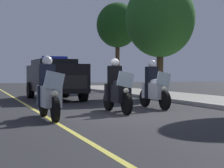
% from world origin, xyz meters
% --- Properties ---
extents(ground_plane, '(80.00, 80.00, 0.00)m').
position_xyz_m(ground_plane, '(0.00, 0.00, 0.00)').
color(ground_plane, '#28282B').
extents(lane_stripe_center, '(48.00, 0.12, 0.01)m').
position_xyz_m(lane_stripe_center, '(0.00, -2.18, 0.00)').
color(lane_stripe_center, '#E0D14C').
rests_on(lane_stripe_center, ground).
extents(police_motorcycle_lead_left, '(2.14, 0.57, 1.72)m').
position_xyz_m(police_motorcycle_lead_left, '(0.46, -2.20, 0.70)').
color(police_motorcycle_lead_left, black).
rests_on(police_motorcycle_lead_left, ground).
extents(police_motorcycle_lead_right, '(2.14, 0.57, 1.72)m').
position_xyz_m(police_motorcycle_lead_right, '(-0.53, 0.16, 0.70)').
color(police_motorcycle_lead_right, black).
rests_on(police_motorcycle_lead_right, ground).
extents(police_motorcycle_trailing, '(2.14, 0.57, 1.72)m').
position_xyz_m(police_motorcycle_trailing, '(-1.46, 1.93, 0.70)').
color(police_motorcycle_trailing, black).
rests_on(police_motorcycle_trailing, ground).
extents(police_suv, '(4.95, 2.18, 2.05)m').
position_xyz_m(police_suv, '(-7.04, -0.50, 1.07)').
color(police_suv, black).
rests_on(police_suv, ground).
extents(tree_far_back, '(3.59, 3.59, 6.00)m').
position_xyz_m(tree_far_back, '(-6.92, 4.98, 4.07)').
color(tree_far_back, '#42301E').
rests_on(tree_far_back, sidewalk_strip).
extents(tree_behind_suv, '(2.86, 2.86, 5.97)m').
position_xyz_m(tree_behind_suv, '(-13.47, 5.13, 4.51)').
color(tree_behind_suv, '#42301E').
rests_on(tree_behind_suv, sidewalk_strip).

